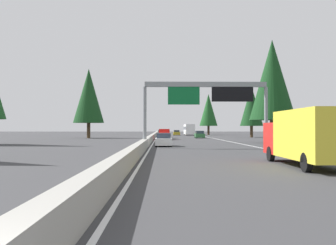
{
  "coord_description": "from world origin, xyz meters",
  "views": [
    {
      "loc": [
        -2.12,
        -1.49,
        2.02
      ],
      "look_at": [
        47.54,
        -2.22,
        2.74
      ],
      "focal_mm": 40.94,
      "sensor_mm": 36.0,
      "label": 1
    }
  ],
  "objects": [
    {
      "name": "ground_plane",
      "position": [
        60.0,
        0.0,
        0.0
      ],
      "size": [
        320.0,
        320.0,
        0.0
      ],
      "primitive_type": "plane",
      "color": "#38383A"
    },
    {
      "name": "pickup_distant_a",
      "position": [
        64.9,
        -1.81,
        0.91
      ],
      "size": [
        5.6,
        2.0,
        1.86
      ],
      "color": "red",
      "rests_on": "ground"
    },
    {
      "name": "conifer_right_distant",
      "position": [
        111.6,
        -15.23,
        7.41
      ],
      "size": [
        5.36,
        5.36,
        12.19
      ],
      "color": "#4C3823",
      "rests_on": "ground"
    },
    {
      "name": "shoulder_stripe_right",
      "position": [
        70.0,
        -11.52,
        0.01
      ],
      "size": [
        160.0,
        0.16,
        0.01
      ],
      "primitive_type": "cube",
      "color": "silver",
      "rests_on": "ground"
    },
    {
      "name": "conifer_left_mid",
      "position": [
        75.08,
        13.38,
        8.5
      ],
      "size": [
        6.15,
        6.15,
        13.98
      ],
      "color": "#4C3823",
      "rests_on": "ground"
    },
    {
      "name": "sedan_mid_right",
      "position": [
        104.14,
        -5.43,
        0.68
      ],
      "size": [
        4.4,
        1.8,
        1.47
      ],
      "color": "#AD931E",
      "rests_on": "ground"
    },
    {
      "name": "sedan_mid_left",
      "position": [
        40.25,
        -1.62,
        0.68
      ],
      "size": [
        4.4,
        1.8,
        1.47
      ],
      "color": "white",
      "rests_on": "ground"
    },
    {
      "name": "bus_distant_b",
      "position": [
        107.45,
        -9.14,
        1.72
      ],
      "size": [
        11.5,
        2.55,
        3.1
      ],
      "color": "white",
      "rests_on": "ground"
    },
    {
      "name": "sedan_far_center",
      "position": [
        75.04,
        -8.99,
        0.68
      ],
      "size": [
        4.4,
        1.8,
        1.47
      ],
      "color": "#2D6B38",
      "rests_on": "ground"
    },
    {
      "name": "box_truck_far_left",
      "position": [
        17.91,
        -9.13,
        1.61
      ],
      "size": [
        8.5,
        2.4,
        2.95
      ],
      "color": "gold",
      "rests_on": "ground"
    },
    {
      "name": "conifer_right_far",
      "position": [
        81.05,
        -20.95,
        6.91
      ],
      "size": [
        5.0,
        5.0,
        11.37
      ],
      "color": "#4C3823",
      "rests_on": "ground"
    },
    {
      "name": "shoulder_stripe_median",
      "position": [
        70.0,
        -0.25,
        0.01
      ],
      "size": [
        160.0,
        0.16,
        0.01
      ],
      "primitive_type": "cube",
      "color": "silver",
      "rests_on": "ground"
    },
    {
      "name": "minivan_mid_center",
      "position": [
        74.61,
        -1.65,
        0.95
      ],
      "size": [
        5.0,
        1.95,
        1.69
      ],
      "color": "slate",
      "rests_on": "ground"
    },
    {
      "name": "median_barrier",
      "position": [
        80.0,
        0.3,
        0.45
      ],
      "size": [
        180.0,
        0.56,
        0.9
      ],
      "primitive_type": "cube",
      "color": "#9E9B93",
      "rests_on": "ground"
    },
    {
      "name": "conifer_right_mid",
      "position": [
        50.36,
        -16.66,
        8.68
      ],
      "size": [
        6.28,
        6.28,
        14.27
      ],
      "color": "#4C3823",
      "rests_on": "ground"
    },
    {
      "name": "sign_gantry_overhead",
      "position": [
        36.49,
        -6.03,
        5.33
      ],
      "size": [
        0.5,
        12.68,
        6.7
      ],
      "color": "gray",
      "rests_on": "ground"
    }
  ]
}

